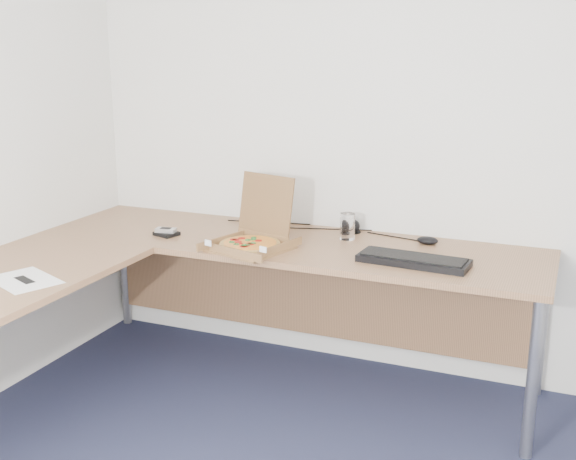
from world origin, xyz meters
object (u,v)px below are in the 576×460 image
at_px(pizza_box, 252,241).
at_px(wallet, 167,234).
at_px(keyboard, 413,261).
at_px(drinking_glass, 347,226).
at_px(desk, 187,263).

height_order(pizza_box, wallet, pizza_box).
bearing_deg(pizza_box, keyboard, 20.28).
bearing_deg(drinking_glass, pizza_box, -137.51).
bearing_deg(wallet, drinking_glass, 34.59).
relative_size(drinking_glass, wallet, 1.19).
bearing_deg(desk, wallet, 134.82).
relative_size(desk, keyboard, 5.15).
bearing_deg(keyboard, drinking_glass, 149.02).
relative_size(desk, pizza_box, 6.71).
bearing_deg(pizza_box, desk, -116.43).
height_order(drinking_glass, keyboard, drinking_glass).
relative_size(desk, wallet, 22.75).
distance_m(desk, pizza_box, 0.33).
relative_size(keyboard, wallet, 4.41).
relative_size(drinking_glass, keyboard, 0.27).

